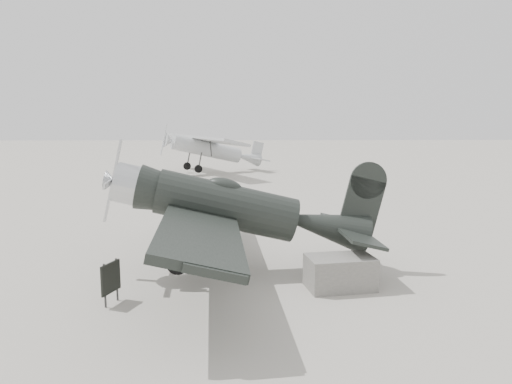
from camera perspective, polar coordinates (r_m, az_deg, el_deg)
The scene contains 5 objects.
ground at distance 20.28m, azimuth 4.75°, elevation -4.93°, with size 160.00×160.00×0.00m, color gray.
lowwing_monoplane at distance 15.04m, azimuth -1.94°, elevation -2.00°, with size 8.28×11.55×3.73m.
highwing_monoplane at distance 41.89m, azimuth -5.19°, elevation 5.23°, with size 9.70×12.24×3.62m.
equipment_block at distance 14.22m, azimuth 9.58°, elevation -9.06°, with size 1.82×1.14×0.91m, color #65645E.
sign_board at distance 13.37m, azimuth -16.28°, elevation -9.46°, with size 0.31×0.76×1.13m.
Camera 1 is at (-2.16, -19.59, 4.76)m, focal length 35.00 mm.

